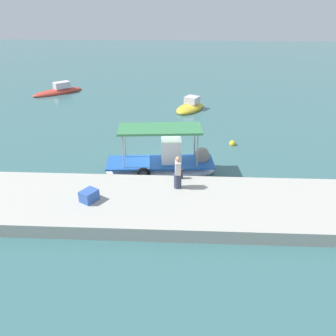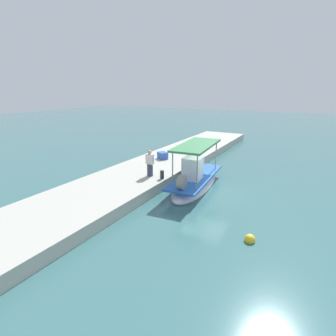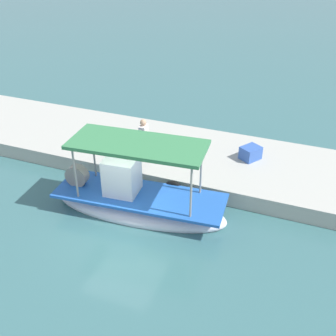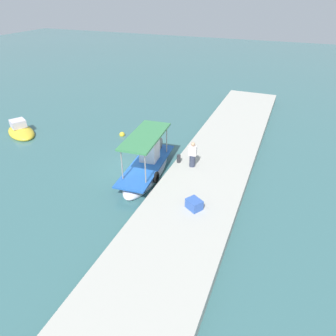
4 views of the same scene
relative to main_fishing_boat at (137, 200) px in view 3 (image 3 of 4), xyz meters
name	(u,v)px [view 3 (image 3 of 4)]	position (x,y,z in m)	size (l,w,h in m)	color
ground_plane	(123,224)	(0.15, 0.84, -0.49)	(120.00, 120.00, 0.00)	#3A686B
dock_quay	(173,155)	(0.15, -3.83, -0.17)	(36.00, 4.74, 0.63)	#B5B3A9
main_fishing_boat	(137,200)	(0.00, 0.00, 0.00)	(6.33, 2.40, 3.10)	silver
fisherman_near_bollard	(144,140)	(0.95, -2.68, 0.89)	(0.40, 0.49, 1.66)	#353B51
mooring_bollard	(131,161)	(1.09, -1.73, 0.40)	(0.24, 0.24, 0.52)	#2D2D33
cargo_crate	(250,153)	(-3.09, -4.12, 0.41)	(0.76, 0.60, 0.53)	#365DB5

